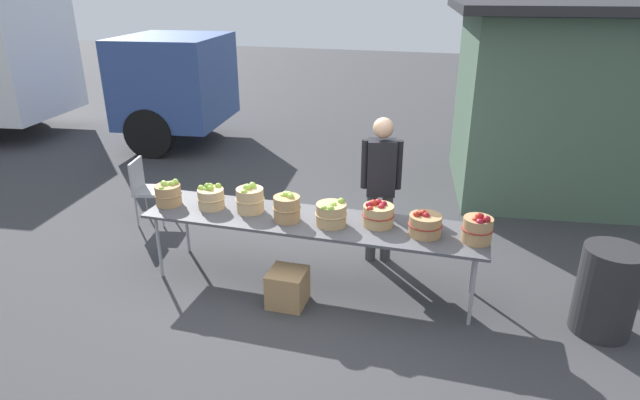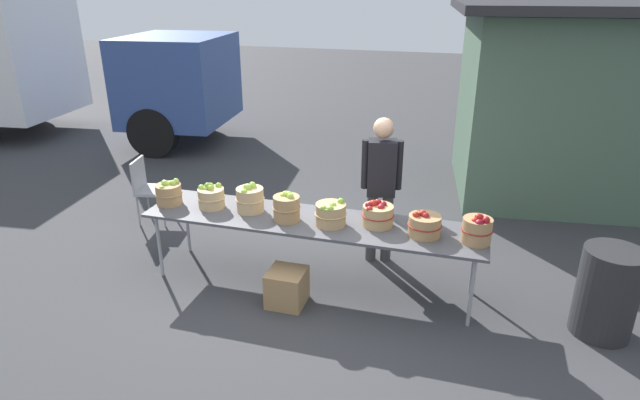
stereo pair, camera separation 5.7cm
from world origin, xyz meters
TOP-DOWN VIEW (x-y plane):
  - ground_plane at (0.00, 0.00)m, footprint 40.00×40.00m
  - market_table at (0.00, 0.00)m, footprint 3.50×0.76m
  - apple_basket_green_0 at (-1.61, -0.03)m, footprint 0.29×0.29m
  - apple_basket_green_1 at (-1.13, 0.01)m, footprint 0.30×0.30m
  - apple_basket_green_2 at (-0.69, 0.03)m, footprint 0.31×0.31m
  - apple_basket_green_3 at (-0.24, -0.07)m, footprint 0.29×0.29m
  - apple_basket_green_4 at (0.22, -0.06)m, footprint 0.32×0.32m
  - apple_basket_red_0 at (0.67, 0.06)m, footprint 0.32×0.32m
  - apple_basket_red_1 at (1.13, -0.03)m, footprint 0.33×0.33m
  - apple_basket_red_2 at (1.62, -0.05)m, footprint 0.29×0.29m
  - vendor_adult at (0.57, 0.73)m, footprint 0.44×0.28m
  - box_truck at (-7.61, 4.00)m, footprint 7.89×3.00m
  - food_kiosk at (2.80, 3.66)m, footprint 3.83×3.31m
  - folding_chair at (-2.56, 0.93)m, footprint 0.47×0.47m
  - trash_barrel at (2.79, -0.06)m, footprint 0.53×0.53m
  - produce_crate at (-0.13, -0.43)m, footprint 0.36×0.36m

SIDE VIEW (x-z plane):
  - ground_plane at x=0.00m, z-range 0.00..0.00m
  - produce_crate at x=-0.13m, z-range 0.00..0.36m
  - trash_barrel at x=2.79m, z-range 0.00..0.84m
  - folding_chair at x=-2.56m, z-range 0.08..0.94m
  - market_table at x=0.00m, z-range 0.34..1.09m
  - apple_basket_red_1 at x=1.13m, z-range 0.73..0.99m
  - apple_basket_red_0 at x=0.67m, z-range 0.74..1.00m
  - apple_basket_green_4 at x=0.22m, z-range 0.74..1.00m
  - apple_basket_green_1 at x=-1.13m, z-range 0.73..1.01m
  - apple_basket_green_0 at x=-1.61m, z-range 0.74..1.01m
  - apple_basket_red_2 at x=1.62m, z-range 0.73..1.03m
  - apple_basket_green_3 at x=-0.24m, z-range 0.73..1.04m
  - apple_basket_green_2 at x=-0.69m, z-range 0.74..1.05m
  - vendor_adult at x=0.57m, z-range 0.15..1.83m
  - food_kiosk at x=2.80m, z-range 0.01..2.75m
  - box_truck at x=-7.61m, z-range 0.11..2.86m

